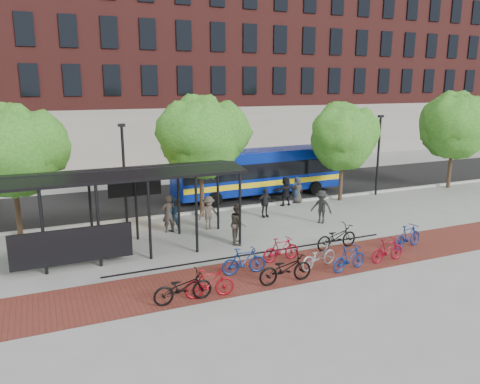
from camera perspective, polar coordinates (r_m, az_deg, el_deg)
name	(u,v)px	position (r m, az deg, el deg)	size (l,w,h in m)	color
ground	(280,226)	(23.82, 4.85, -4.18)	(160.00, 160.00, 0.00)	#9E9E99
asphalt_street	(222,193)	(30.84, -2.20, -0.12)	(160.00, 8.00, 0.01)	black
curb	(247,206)	(27.25, 0.87, -1.78)	(160.00, 0.25, 0.12)	#B7B7B2
brick_strip	(295,267)	(18.79, 6.72, -9.06)	(24.00, 3.00, 0.01)	maroon
bike_rack_rail	(255,264)	(18.96, 1.89, -8.77)	(12.00, 0.05, 0.95)	black
building_brick	(248,54)	(50.58, 0.95, 16.46)	(55.00, 14.00, 20.00)	#5B2320
bus_shelter	(114,184)	(20.11, -15.16, 0.98)	(10.60, 3.07, 3.60)	black
tree_a	(13,148)	(23.52, -25.93, 4.90)	(4.90, 4.00, 6.18)	#382619
tree_b	(202,134)	(24.79, -4.64, 7.04)	(5.15, 4.20, 6.47)	#382619
tree_c	(344,135)	(29.00, 12.54, 6.85)	(4.66, 3.80, 5.92)	#382619
tree_d	(455,123)	(35.01, 24.73, 7.69)	(5.39, 4.40, 6.55)	#382619
lamp_post_left	(124,171)	(24.28, -13.95, 2.48)	(0.35, 0.20, 5.12)	black
lamp_post_right	(378,153)	(31.14, 16.51, 4.61)	(0.35, 0.20, 5.12)	black
bus	(259,170)	(29.65, 2.31, 2.70)	(11.08, 2.93, 2.97)	navy
bike_0	(183,287)	(15.79, -6.98, -11.46)	(0.70, 2.00, 1.05)	black
bike_1	(209,283)	(16.04, -3.74, -11.03)	(0.48, 1.71, 1.03)	maroon
bike_3	(244,261)	(17.84, 0.50, -8.40)	(0.49, 1.75, 1.05)	navy
bike_4	(285,268)	(17.17, 5.56, -9.26)	(0.73, 2.09, 1.10)	black
bike_5	(281,249)	(19.18, 5.03, -6.96)	(0.47, 1.66, 1.00)	maroon
bike_6	(319,256)	(18.69, 9.55, -7.71)	(0.64, 1.82, 0.96)	#A5A4A7
bike_7	(349,258)	(18.65, 13.17, -7.85)	(0.47, 1.68, 1.01)	navy
bike_8	(337,237)	(20.85, 11.69, -5.39)	(0.72, 2.07, 1.09)	black
bike_9	(387,250)	(19.96, 17.52, -6.74)	(0.47, 1.65, 0.99)	maroon
bike_11	(408,236)	(21.84, 19.77, -5.11)	(0.50, 1.76, 1.06)	navy
pedestrian_1	(169,214)	(22.84, -8.67, -2.66)	(0.67, 0.44, 1.83)	#3F3632
pedestrian_2	(172,214)	(23.05, -8.30, -2.73)	(0.80, 0.63, 1.65)	#1B2F41
pedestrian_3	(209,213)	(23.13, -3.84, -2.53)	(1.08, 0.62, 1.68)	#51453C
pedestrian_4	(265,203)	(25.19, 3.03, -1.32)	(0.93, 0.39, 1.59)	black
pedestrian_5	(286,191)	(27.66, 5.60, 0.11)	(1.61, 0.51, 1.73)	black
pedestrian_6	(298,190)	(28.37, 7.03, 0.19)	(0.75, 0.49, 1.53)	#36312B
pedestrian_7	(296,190)	(28.31, 6.84, 0.26)	(0.59, 0.39, 1.62)	#1F2F49
pedestrian_8	(238,223)	(21.03, -0.23, -3.86)	(0.90, 0.70, 1.85)	brown
pedestrian_9	(321,207)	(24.40, 9.90, -1.80)	(1.12, 0.64, 1.73)	black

